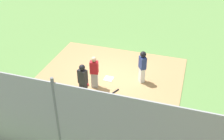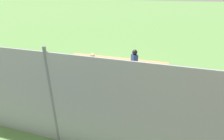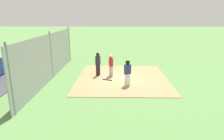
{
  "view_description": "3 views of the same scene",
  "coord_description": "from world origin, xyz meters",
  "px_view_note": "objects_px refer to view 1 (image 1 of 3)",
  "views": [
    {
      "loc": [
        3.55,
        -10.59,
        7.61
      ],
      "look_at": [
        0.32,
        -0.44,
        0.87
      ],
      "focal_mm": 43.14,
      "sensor_mm": 36.0,
      "label": 1
    },
    {
      "loc": [
        3.04,
        -8.95,
        4.77
      ],
      "look_at": [
        0.66,
        -0.89,
        0.88
      ],
      "focal_mm": 28.64,
      "sensor_mm": 36.0,
      "label": 2
    },
    {
      "loc": [
        13.93,
        -0.47,
        4.41
      ],
      "look_at": [
        0.03,
        -0.74,
        0.62
      ],
      "focal_mm": 32.16,
      "sensor_mm": 36.0,
      "label": 3
    }
  ],
  "objects_px": {
    "baseball_bat": "(113,93)",
    "home_plate": "(109,79)",
    "catcher": "(94,72)",
    "runner": "(142,65)",
    "umpire": "(83,81)",
    "catcher_mask": "(86,84)"
  },
  "relations": [
    {
      "from": "umpire",
      "to": "baseball_bat",
      "type": "distance_m",
      "value": 1.64
    },
    {
      "from": "catcher",
      "to": "baseball_bat",
      "type": "relative_size",
      "value": 2.2
    },
    {
      "from": "umpire",
      "to": "baseball_bat",
      "type": "height_order",
      "value": "umpire"
    },
    {
      "from": "runner",
      "to": "umpire",
      "type": "bearing_deg",
      "value": 7.79
    },
    {
      "from": "home_plate",
      "to": "catcher_mask",
      "type": "relative_size",
      "value": 1.83
    },
    {
      "from": "runner",
      "to": "baseball_bat",
      "type": "height_order",
      "value": "runner"
    },
    {
      "from": "baseball_bat",
      "to": "home_plate",
      "type": "bearing_deg",
      "value": 52.53
    },
    {
      "from": "catcher",
      "to": "umpire",
      "type": "bearing_deg",
      "value": 159.19
    },
    {
      "from": "catcher",
      "to": "catcher_mask",
      "type": "distance_m",
      "value": 0.9
    },
    {
      "from": "baseball_bat",
      "to": "catcher_mask",
      "type": "xyz_separation_m",
      "value": [
        -1.43,
        0.21,
        0.03
      ]
    },
    {
      "from": "umpire",
      "to": "runner",
      "type": "relative_size",
      "value": 1.05
    },
    {
      "from": "home_plate",
      "to": "umpire",
      "type": "distance_m",
      "value": 2.1
    },
    {
      "from": "baseball_bat",
      "to": "catcher_mask",
      "type": "relative_size",
      "value": 3.09
    },
    {
      "from": "catcher",
      "to": "runner",
      "type": "distance_m",
      "value": 2.32
    },
    {
      "from": "home_plate",
      "to": "runner",
      "type": "relative_size",
      "value": 0.26
    },
    {
      "from": "baseball_bat",
      "to": "runner",
      "type": "bearing_deg",
      "value": -13.53
    },
    {
      "from": "catcher",
      "to": "runner",
      "type": "xyz_separation_m",
      "value": [
        2.03,
        1.11,
        0.11
      ]
    },
    {
      "from": "catcher",
      "to": "catcher_mask",
      "type": "bearing_deg",
      "value": 81.62
    },
    {
      "from": "home_plate",
      "to": "catcher",
      "type": "xyz_separation_m",
      "value": [
        -0.42,
        -0.83,
        0.84
      ]
    },
    {
      "from": "catcher_mask",
      "to": "catcher",
      "type": "bearing_deg",
      "value": 3.51
    },
    {
      "from": "umpire",
      "to": "runner",
      "type": "distance_m",
      "value": 3.02
    },
    {
      "from": "umpire",
      "to": "catcher_mask",
      "type": "bearing_deg",
      "value": 33.31
    }
  ]
}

